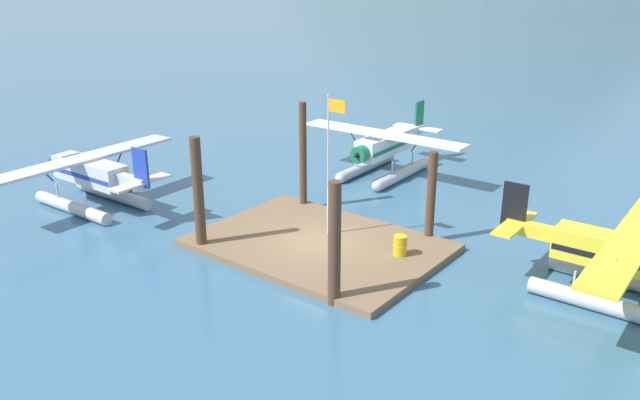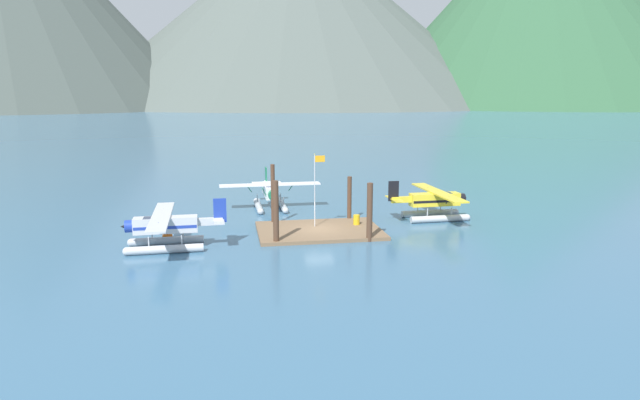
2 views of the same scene
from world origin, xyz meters
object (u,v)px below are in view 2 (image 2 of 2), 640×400
flagpole (316,182)px  fuel_drum (357,220)px  seaplane_yellow_stbd_fwd (435,203)px  mooring_buoy (168,237)px  seaplane_white_bow_left (270,194)px  seaplane_silver_port_aft (165,229)px

flagpole → fuel_drum: 5.13m
seaplane_yellow_stbd_fwd → mooring_buoy: bearing=-170.4°
fuel_drum → seaplane_yellow_stbd_fwd: 8.51m
seaplane_white_bow_left → seaplane_silver_port_aft: bearing=-123.6°
flagpole → seaplane_white_bow_left: flagpole is taller
mooring_buoy → seaplane_white_bow_left: size_ratio=0.08×
seaplane_white_bow_left → seaplane_silver_port_aft: size_ratio=1.00×
fuel_drum → mooring_buoy: bearing=-172.9°
seaplane_white_bow_left → seaplane_yellow_stbd_fwd: size_ratio=1.00×
flagpole → seaplane_white_bow_left: size_ratio=0.62×
flagpole → seaplane_white_bow_left: (-3.28, 9.74, -2.72)m
seaplane_white_bow_left → fuel_drum: bearing=-54.3°
seaplane_white_bow_left → seaplane_yellow_stbd_fwd: same height
seaplane_white_bow_left → mooring_buoy: bearing=-128.5°
seaplane_yellow_stbd_fwd → flagpole: bearing=-169.7°
flagpole → fuel_drum: bearing=1.0°
fuel_drum → seaplane_silver_port_aft: size_ratio=0.08×
mooring_buoy → seaplane_yellow_stbd_fwd: size_ratio=0.08×
mooring_buoy → seaplane_silver_port_aft: (0.11, -2.12, 1.16)m
flagpole → fuel_drum: flagpole is taller
fuel_drum → mooring_buoy: size_ratio=1.06×
fuel_drum → seaplane_white_bow_left: (-6.97, 9.68, 0.84)m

